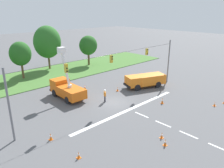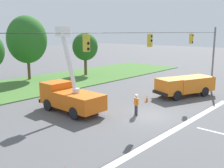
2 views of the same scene
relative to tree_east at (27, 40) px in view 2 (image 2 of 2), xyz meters
name	(u,v)px [view 2 (image 2 of 2)]	position (x,y,z in m)	size (l,w,h in m)	color
ground_plane	(149,116)	(-2.48, -21.76, -5.63)	(200.00, 200.00, 0.00)	#565659
grass_verge	(28,86)	(-2.48, -3.76, -5.58)	(56.00, 12.00, 0.10)	#477533
lane_markings	(204,129)	(-2.48, -26.25, -5.62)	(17.60, 15.25, 0.01)	silver
signal_gantry	(151,61)	(-2.50, -21.76, -1.19)	(26.20, 0.33, 7.20)	slate
tree_east	(27,40)	(0.00, 0.00, 0.00)	(5.59, 4.94, 8.89)	brown
tree_far_east	(85,47)	(8.07, -2.96, -1.21)	(4.12, 3.61, 6.54)	brown
utility_truck_bucket_lift	(70,96)	(-5.93, -16.00, -4.24)	(2.58, 6.18, 7.08)	orange
utility_truck_support_near	(185,85)	(5.61, -20.83, -4.42)	(6.93, 4.50, 2.01)	orange
road_worker	(136,103)	(-3.05, -20.83, -4.63)	(0.42, 0.57, 1.77)	#383842
traffic_cone_lane_edge_b	(94,97)	(-2.14, -15.12, -5.25)	(0.36, 0.36, 0.77)	orange
traffic_cone_far_left	(147,98)	(1.09, -19.10, -5.30)	(0.36, 0.36, 0.67)	orange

